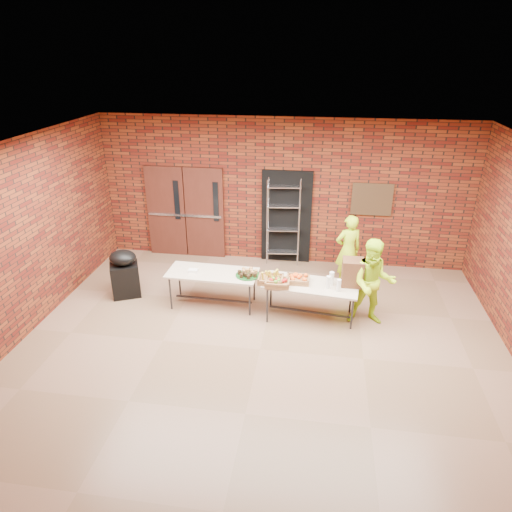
{
  "coord_description": "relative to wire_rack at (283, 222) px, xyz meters",
  "views": [
    {
      "loc": [
        0.82,
        -6.05,
        4.51
      ],
      "look_at": [
        -0.27,
        1.4,
        1.02
      ],
      "focal_mm": 32.0,
      "sensor_mm": 36.0,
      "label": 1
    }
  ],
  "objects": [
    {
      "name": "room",
      "position": [
        -0.05,
        -3.32,
        0.63
      ],
      "size": [
        8.08,
        7.08,
        3.28
      ],
      "color": "brown",
      "rests_on": "ground"
    },
    {
      "name": "volunteer_woman",
      "position": [
        1.39,
        -0.78,
        -0.23
      ],
      "size": [
        0.64,
        0.52,
        1.5
      ],
      "primitive_type": "imported",
      "rotation": [
        0.0,
        0.0,
        3.5
      ],
      "color": "#C1F51B",
      "rests_on": "room"
    },
    {
      "name": "volunteer_man",
      "position": [
        1.76,
        -2.22,
        -0.18
      ],
      "size": [
        0.79,
        0.63,
        1.59
      ],
      "primitive_type": "imported",
      "rotation": [
        0.0,
        0.0,
        0.04
      ],
      "color": "#C1F51B",
      "rests_on": "room"
    },
    {
      "name": "napkin_box",
      "position": [
        -1.48,
        -2.08,
        -0.26
      ],
      "size": [
        0.17,
        0.11,
        0.06
      ],
      "primitive_type": "cube",
      "color": "white",
      "rests_on": "table_left"
    },
    {
      "name": "coffee_dispenser",
      "position": [
        1.41,
        -2.13,
        -0.05
      ],
      "size": [
        0.37,
        0.33,
        0.48
      ],
      "primitive_type": "cube",
      "color": "brown",
      "rests_on": "table_right"
    },
    {
      "name": "basket_apples",
      "position": [
        0.12,
        -2.35,
        -0.24
      ],
      "size": [
        0.42,
        0.33,
        0.13
      ],
      "color": "#A17240",
      "rests_on": "table_right"
    },
    {
      "name": "basket_oranges",
      "position": [
        0.47,
        -2.18,
        -0.24
      ],
      "size": [
        0.41,
        0.32,
        0.13
      ],
      "color": "#A17240",
      "rests_on": "table_right"
    },
    {
      "name": "muffin_tray",
      "position": [
        -0.45,
        -2.07,
        -0.24
      ],
      "size": [
        0.45,
        0.45,
        0.11
      ],
      "color": "#134A18",
      "rests_on": "table_left"
    },
    {
      "name": "cup_stack_front",
      "position": [
        1.0,
        -2.32,
        -0.18
      ],
      "size": [
        0.08,
        0.08,
        0.23
      ],
      "primitive_type": "cylinder",
      "color": "white",
      "rests_on": "table_right"
    },
    {
      "name": "covered_grill",
      "position": [
        -2.91,
        -1.92,
        -0.5
      ],
      "size": [
        0.66,
        0.62,
        0.96
      ],
      "rotation": [
        0.0,
        0.0,
        0.43
      ],
      "color": "black",
      "rests_on": "room"
    },
    {
      "name": "wire_rack",
      "position": [
        0.0,
        0.0,
        0.0
      ],
      "size": [
        0.74,
        0.32,
        1.95
      ],
      "primitive_type": null,
      "rotation": [
        0.0,
        0.0,
        0.11
      ],
      "color": "#AEACB3",
      "rests_on": "room"
    },
    {
      "name": "cup_stack_mid",
      "position": [
        1.18,
        -2.4,
        -0.18
      ],
      "size": [
        0.07,
        0.07,
        0.22
      ],
      "primitive_type": "cylinder",
      "color": "white",
      "rests_on": "table_right"
    },
    {
      "name": "basket_bananas",
      "position": [
        -0.01,
        -2.25,
        -0.23
      ],
      "size": [
        0.44,
        0.34,
        0.14
      ],
      "color": "#A17240",
      "rests_on": "table_right"
    },
    {
      "name": "dark_doorway",
      "position": [
        0.05,
        0.14,
        0.08
      ],
      "size": [
        1.1,
        0.06,
        2.1
      ],
      "primitive_type": "cube",
      "color": "black",
      "rests_on": "room"
    },
    {
      "name": "bronze_plaque",
      "position": [
        1.85,
        0.13,
        0.58
      ],
      "size": [
        0.85,
        0.04,
        0.7
      ],
      "primitive_type": "cube",
      "color": "#432F1B",
      "rests_on": "room"
    },
    {
      "name": "table_right",
      "position": [
        0.7,
        -2.22,
        -0.35
      ],
      "size": [
        1.73,
        0.88,
        0.68
      ],
      "rotation": [
        0.0,
        0.0,
        -0.12
      ],
      "color": "tan",
      "rests_on": "room"
    },
    {
      "name": "double_doors",
      "position": [
        -2.24,
        0.12,
        0.08
      ],
      "size": [
        1.78,
        0.12,
        2.1
      ],
      "color": "#441C13",
      "rests_on": "room"
    },
    {
      "name": "cup_stack_back",
      "position": [
        1.05,
        -2.19,
        -0.17
      ],
      "size": [
        0.08,
        0.08,
        0.25
      ],
      "primitive_type": "cylinder",
      "color": "white",
      "rests_on": "table_right"
    },
    {
      "name": "table_left",
      "position": [
        -1.12,
        -2.03,
        -0.34
      ],
      "size": [
        1.7,
        0.75,
        0.69
      ],
      "rotation": [
        0.0,
        0.0,
        -0.03
      ],
      "color": "tan",
      "rests_on": "room"
    }
  ]
}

